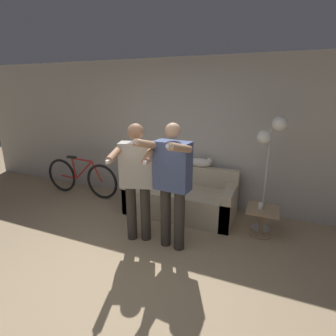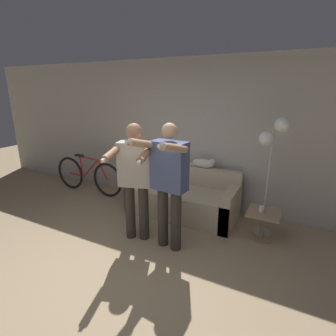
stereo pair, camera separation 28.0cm
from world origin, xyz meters
name	(u,v)px [view 2 (the right image)]	position (x,y,z in m)	size (l,w,h in m)	color
ground_plane	(104,281)	(0.00, 0.00, 0.00)	(16.00, 16.00, 0.00)	tan
wall_back	(191,134)	(0.00, 2.47, 1.30)	(10.00, 0.05, 2.60)	#B7B2A8
couch	(183,199)	(0.10, 1.95, 0.28)	(1.83, 0.81, 0.78)	beige
person_left	(135,175)	(-0.17, 0.93, 0.96)	(0.64, 0.77, 1.66)	#38332D
person_right	(169,179)	(0.34, 0.93, 0.99)	(0.57, 0.70, 1.69)	#38332D
cat	(204,163)	(0.34, 2.26, 0.86)	(0.52, 0.13, 0.18)	silver
floor_lamp	(273,144)	(1.43, 1.91, 1.36)	(0.38, 0.28, 1.73)	#B2B2B7
side_table	(263,219)	(1.44, 1.74, 0.30)	(0.44, 0.44, 0.42)	#A38460
cup	(262,209)	(1.40, 1.72, 0.47)	(0.07, 0.07, 0.08)	white
bicycle	(88,176)	(-2.05, 1.95, 0.37)	(1.71, 0.07, 0.79)	black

